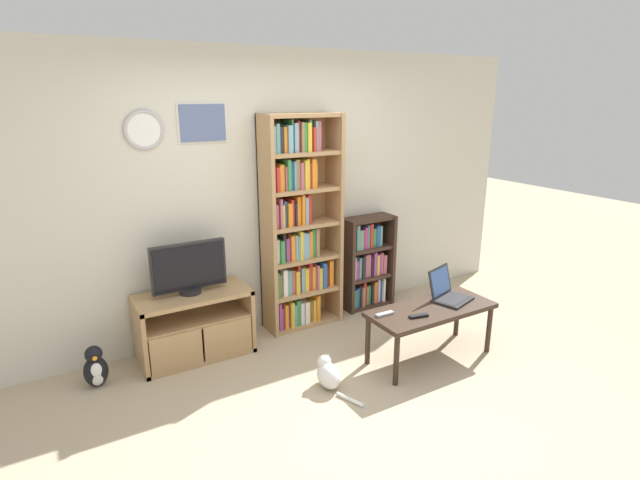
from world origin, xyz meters
TOP-DOWN VIEW (x-y plane):
  - ground_plane at (0.00, 0.00)m, footprint 18.00×18.00m
  - wall_back at (-0.01, 1.72)m, footprint 5.96×0.09m
  - tv_stand at (-0.80, 1.43)m, footprint 0.95×0.46m
  - television at (-0.81, 1.46)m, footprint 0.63×0.18m
  - bookshelf_tall at (0.25, 1.54)m, footprint 0.74×0.31m
  - bookshelf_short at (1.09, 1.57)m, footprint 0.56×0.25m
  - coffee_table at (0.91, 0.38)m, footprint 1.12×0.46m
  - laptop at (1.16, 0.44)m, footprint 0.39×0.38m
  - remote_near_laptop at (0.69, 0.29)m, footprint 0.17×0.08m
  - remote_far_from_laptop at (0.48, 0.46)m, footprint 0.16×0.05m
  - cat at (-0.07, 0.44)m, footprint 0.18×0.49m
  - penguin_figurine at (-1.62, 1.36)m, footprint 0.18×0.16m

SIDE VIEW (x-z plane):
  - ground_plane at x=0.00m, z-range 0.00..0.00m
  - cat at x=-0.07m, z-range -0.02..0.23m
  - penguin_figurine at x=-1.62m, z-range -0.01..0.32m
  - tv_stand at x=-0.80m, z-range 0.00..0.58m
  - coffee_table at x=0.91m, z-range 0.18..0.65m
  - bookshelf_short at x=1.09m, z-range -0.02..0.97m
  - remote_near_laptop at x=0.69m, z-range 0.47..0.49m
  - remote_far_from_laptop at x=0.48m, z-range 0.47..0.49m
  - laptop at x=1.16m, z-range 0.40..0.67m
  - television at x=-0.81m, z-range 0.58..1.02m
  - bookshelf_tall at x=0.25m, z-range -0.03..2.01m
  - wall_back at x=-0.01m, z-range 0.01..2.61m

